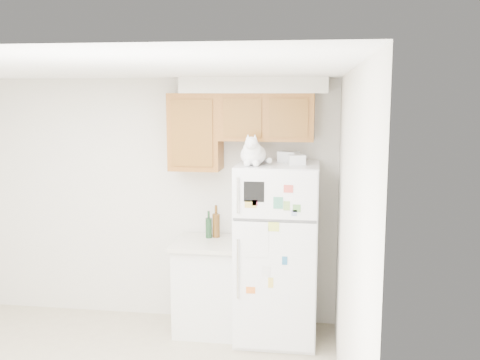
% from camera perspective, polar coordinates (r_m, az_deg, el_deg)
% --- Properties ---
extents(room_shell, '(3.84, 4.04, 2.52)m').
position_cam_1_polar(room_shell, '(4.18, -14.32, -0.83)').
color(room_shell, silver).
rests_on(room_shell, ground_plane).
extents(refrigerator, '(0.76, 0.78, 1.70)m').
position_cam_1_polar(refrigerator, '(5.39, 3.79, -7.35)').
color(refrigerator, white).
rests_on(refrigerator, ground_plane).
extents(base_counter, '(0.64, 0.64, 0.92)m').
position_cam_1_polar(base_counter, '(5.68, -3.27, -10.63)').
color(base_counter, white).
rests_on(base_counter, ground_plane).
extents(cat, '(0.29, 0.42, 0.30)m').
position_cam_1_polar(cat, '(5.11, 1.34, 2.74)').
color(cat, white).
rests_on(cat, refrigerator).
extents(storage_box_back, '(0.22, 0.19, 0.10)m').
position_cam_1_polar(storage_box_back, '(5.37, 4.96, 2.36)').
color(storage_box_back, white).
rests_on(storage_box_back, refrigerator).
extents(storage_box_front, '(0.17, 0.14, 0.09)m').
position_cam_1_polar(storage_box_front, '(5.18, 5.78, 2.05)').
color(storage_box_front, white).
rests_on(storage_box_front, refrigerator).
extents(bottle_green, '(0.06, 0.06, 0.27)m').
position_cam_1_polar(bottle_green, '(5.61, -3.20, -4.53)').
color(bottle_green, '#19381E').
rests_on(bottle_green, base_counter).
extents(bottle_amber, '(0.08, 0.08, 0.33)m').
position_cam_1_polar(bottle_amber, '(5.63, -2.44, -4.21)').
color(bottle_amber, '#593814').
rests_on(bottle_amber, base_counter).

